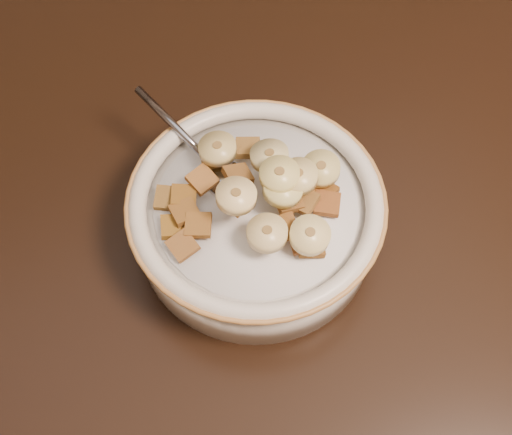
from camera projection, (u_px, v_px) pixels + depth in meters
name	position (u px, v px, depth m)	size (l,w,h in m)	color
floor	(313.00, 395.00, 1.29)	(4.00, 4.50, 0.10)	#422816
table	(375.00, 173.00, 0.62)	(1.40, 0.90, 0.04)	black
cereal_bowl	(256.00, 221.00, 0.54)	(0.20, 0.20, 0.05)	silver
milk	(256.00, 206.00, 0.52)	(0.17, 0.17, 0.00)	white
spoon	(229.00, 180.00, 0.52)	(0.04, 0.05, 0.01)	gray
cereal_square_0	(327.00, 204.00, 0.51)	(0.02, 0.02, 0.01)	#9B501E
cereal_square_1	(237.00, 201.00, 0.50)	(0.02, 0.02, 0.01)	olive
cereal_square_2	(288.00, 200.00, 0.50)	(0.02, 0.02, 0.01)	brown
cereal_square_3	(284.00, 228.00, 0.49)	(0.02, 0.02, 0.01)	brown
cereal_square_4	(312.00, 187.00, 0.51)	(0.02, 0.02, 0.01)	brown
cereal_square_5	(323.00, 192.00, 0.52)	(0.02, 0.02, 0.01)	brown
cereal_square_6	(202.00, 179.00, 0.52)	(0.02, 0.02, 0.01)	#9B5724
cereal_square_7	(279.00, 230.00, 0.49)	(0.02, 0.02, 0.01)	brown
cereal_square_8	(168.00, 198.00, 0.51)	(0.02, 0.02, 0.01)	brown
cereal_square_9	(238.00, 175.00, 0.51)	(0.02, 0.02, 0.01)	brown
cereal_square_10	(198.00, 225.00, 0.50)	(0.02, 0.02, 0.01)	brown
cereal_square_11	(303.00, 201.00, 0.50)	(0.02, 0.02, 0.01)	#9C672B
cereal_square_12	(174.00, 227.00, 0.50)	(0.02, 0.02, 0.01)	brown
cereal_square_13	(213.00, 158.00, 0.53)	(0.02, 0.02, 0.01)	brown
cereal_square_14	(311.00, 245.00, 0.49)	(0.02, 0.02, 0.01)	brown
cereal_square_15	(235.00, 199.00, 0.49)	(0.02, 0.02, 0.01)	olive
cereal_square_16	(302.00, 239.00, 0.49)	(0.02, 0.02, 0.01)	brown
cereal_square_17	(247.00, 148.00, 0.53)	(0.02, 0.02, 0.01)	olive
cereal_square_18	(183.00, 245.00, 0.49)	(0.02, 0.02, 0.01)	brown
cereal_square_19	(184.00, 196.00, 0.51)	(0.02, 0.02, 0.01)	brown
cereal_square_20	(185.00, 212.00, 0.50)	(0.02, 0.02, 0.01)	brown
banana_slice_0	(269.00, 156.00, 0.51)	(0.03, 0.03, 0.01)	#DBCB88
banana_slice_1	(310.00, 235.00, 0.48)	(0.03, 0.03, 0.01)	#FBE59C
banana_slice_2	(236.00, 196.00, 0.48)	(0.03, 0.03, 0.01)	#FDDF90
banana_slice_3	(283.00, 189.00, 0.49)	(0.03, 0.03, 0.01)	#DED079
banana_slice_4	(218.00, 149.00, 0.52)	(0.03, 0.03, 0.01)	#CCBB6B
banana_slice_5	(298.00, 176.00, 0.49)	(0.03, 0.03, 0.01)	#DCCB79
banana_slice_6	(267.00, 233.00, 0.48)	(0.03, 0.03, 0.01)	#F7E6A3
banana_slice_7	(321.00, 169.00, 0.51)	(0.03, 0.03, 0.01)	#DCCC6A
banana_slice_8	(279.00, 175.00, 0.49)	(0.03, 0.03, 0.01)	#D5C274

